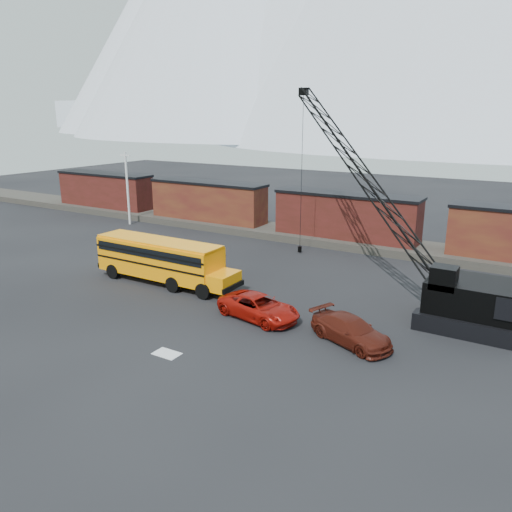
{
  "coord_description": "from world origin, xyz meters",
  "views": [
    {
      "loc": [
        16.5,
        -21.56,
        11.89
      ],
      "look_at": [
        0.35,
        5.12,
        3.0
      ],
      "focal_mm": 35.0,
      "sensor_mm": 36.0,
      "label": 1
    }
  ],
  "objects_px": {
    "school_bus": "(163,259)",
    "crawler_crane": "(361,173)",
    "maroon_suv": "(351,330)",
    "red_pickup": "(259,307)"
  },
  "relations": [
    {
      "from": "school_bus",
      "to": "crawler_crane",
      "type": "relative_size",
      "value": 0.62
    },
    {
      "from": "school_bus",
      "to": "crawler_crane",
      "type": "xyz_separation_m",
      "value": [
        11.75,
        7.85,
        6.16
      ]
    },
    {
      "from": "crawler_crane",
      "to": "school_bus",
      "type": "bearing_deg",
      "value": -146.24
    },
    {
      "from": "maroon_suv",
      "to": "school_bus",
      "type": "bearing_deg",
      "value": 103.93
    },
    {
      "from": "school_bus",
      "to": "maroon_suv",
      "type": "distance_m",
      "value": 15.48
    },
    {
      "from": "red_pickup",
      "to": "maroon_suv",
      "type": "xyz_separation_m",
      "value": [
        5.94,
        -0.32,
        -0.01
      ]
    },
    {
      "from": "school_bus",
      "to": "red_pickup",
      "type": "distance_m",
      "value": 9.6
    },
    {
      "from": "maroon_suv",
      "to": "crawler_crane",
      "type": "xyz_separation_m",
      "value": [
        -3.51,
        10.22,
        7.23
      ]
    },
    {
      "from": "school_bus",
      "to": "crawler_crane",
      "type": "bearing_deg",
      "value": 33.76
    },
    {
      "from": "red_pickup",
      "to": "maroon_suv",
      "type": "distance_m",
      "value": 5.95
    }
  ]
}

